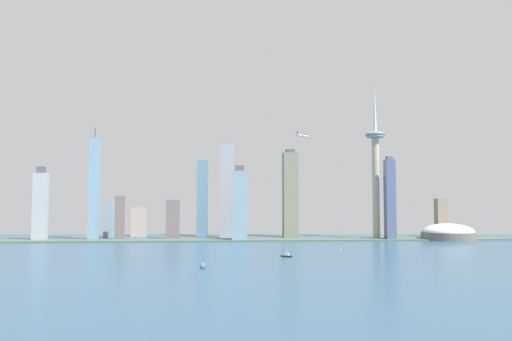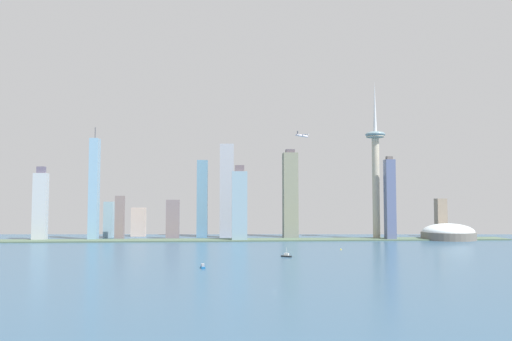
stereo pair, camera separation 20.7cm
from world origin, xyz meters
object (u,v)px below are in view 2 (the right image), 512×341
(observation_tower, at_px, (376,164))
(stadium_dome, at_px, (448,233))
(skyscraper_6, at_px, (109,219))
(boat_1, at_px, (203,267))
(skyscraper_4, at_px, (202,198))
(boat_2, at_px, (286,256))
(skyscraper_11, at_px, (94,189))
(channel_buoy_0, at_px, (341,249))
(skyscraper_10, at_px, (120,217))
(skyscraper_9, at_px, (441,218))
(airplane, at_px, (302,136))
(skyscraper_8, at_px, (139,222))
(skyscraper_5, at_px, (227,191))
(skyscraper_2, at_px, (40,205))
(skyscraper_3, at_px, (173,219))
(skyscraper_1, at_px, (290,194))
(skyscraper_7, at_px, (390,199))
(skyscraper_0, at_px, (239,205))

(observation_tower, height_order, stadium_dome, observation_tower)
(skyscraper_6, bearing_deg, boat_1, -66.09)
(skyscraper_4, distance_m, boat_2, 371.92)
(observation_tower, bearing_deg, boat_1, -128.78)
(skyscraper_11, xyz_separation_m, channel_buoy_0, (387.08, -197.37, -87.16))
(skyscraper_6, xyz_separation_m, skyscraper_10, (29.66, -47.52, 5.30))
(skyscraper_9, bearing_deg, boat_2, -137.09)
(boat_2, distance_m, airplane, 265.15)
(skyscraper_8, xyz_separation_m, channel_buoy_0, (324.10, -282.93, -26.07))
(skyscraper_5, relative_size, skyscraper_11, 0.88)
(skyscraper_6, relative_size, channel_buoy_0, 26.87)
(skyscraper_2, relative_size, airplane, 5.25)
(stadium_dome, height_order, skyscraper_5, skyscraper_5)
(stadium_dome, distance_m, skyscraper_3, 486.77)
(skyscraper_9, relative_size, skyscraper_11, 0.37)
(skyscraper_1, height_order, skyscraper_6, skyscraper_1)
(skyscraper_7, relative_size, skyscraper_10, 1.89)
(skyscraper_2, height_order, skyscraper_10, skyscraper_2)
(skyscraper_4, xyz_separation_m, boat_1, (19.16, -438.29, -70.81))
(stadium_dome, relative_size, skyscraper_1, 0.56)
(skyscraper_3, bearing_deg, skyscraper_5, 15.12)
(skyscraper_11, distance_m, airplane, 372.40)
(skyscraper_0, height_order, airplane, airplane)
(skyscraper_4, xyz_separation_m, skyscraper_8, (-121.83, 18.26, -45.05))
(observation_tower, distance_m, skyscraper_7, 71.74)
(observation_tower, xyz_separation_m, boat_2, (-198.45, -275.32, -133.41))
(skyscraper_10, distance_m, airplane, 353.04)
(skyscraper_3, bearing_deg, skyscraper_1, 6.73)
(skyscraper_5, bearing_deg, skyscraper_1, -0.29)
(observation_tower, height_order, channel_buoy_0, observation_tower)
(observation_tower, xyz_separation_m, skyscraper_9, (134.14, 33.80, -99.05))
(skyscraper_1, xyz_separation_m, skyscraper_6, (-337.70, 19.30, -46.92))
(stadium_dome, bearing_deg, skyscraper_11, 177.13)
(observation_tower, height_order, skyscraper_9, observation_tower)
(observation_tower, distance_m, skyscraper_0, 259.60)
(skyscraper_1, bearing_deg, skyscraper_10, -174.77)
(skyscraper_1, height_order, skyscraper_9, skyscraper_1)
(boat_2, bearing_deg, airplane, 107.43)
(skyscraper_0, relative_size, boat_2, 9.82)
(skyscraper_0, bearing_deg, stadium_dome, 0.41)
(skyscraper_8, bearing_deg, skyscraper_5, -14.21)
(stadium_dome, xyz_separation_m, skyscraper_5, (-387.54, 74.11, 75.66))
(skyscraper_11, height_order, channel_buoy_0, skyscraper_11)
(skyscraper_6, relative_size, skyscraper_9, 0.92)
(skyscraper_4, bearing_deg, skyscraper_10, -159.66)
(boat_2, bearing_deg, skyscraper_6, 162.60)
(skyscraper_7, relative_size, boat_2, 11.10)
(skyscraper_6, bearing_deg, skyscraper_11, -101.07)
(stadium_dome, xyz_separation_m, skyscraper_1, (-268.53, 73.51, 68.86))
(skyscraper_8, distance_m, boat_1, 478.51)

